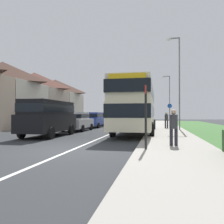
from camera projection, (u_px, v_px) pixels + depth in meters
ground_plane at (70, 151)px, 9.14m from camera, size 120.00×120.00×0.00m
lane_marking_centre at (110, 134)px, 16.99m from camera, size 0.14×60.00×0.01m
pavement_near_side at (170, 137)px, 14.20m from camera, size 3.20×68.00×0.12m
double_decker_bus at (136, 105)px, 17.53m from camera, size 2.80×11.19×3.70m
parked_van_black at (49, 115)px, 15.07m from camera, size 2.11×5.10×2.34m
parked_car_white at (77, 121)px, 20.09m from camera, size 1.91×4.07×1.63m
parked_car_blue at (94, 119)px, 25.32m from camera, size 1.90×4.48×1.67m
parked_car_grey at (105, 118)px, 30.81m from camera, size 2.01×4.30×1.70m
pedestrian_at_stop at (174, 126)px, 9.78m from camera, size 0.34×0.34×1.67m
pedestrian_walking_away at (166, 119)px, 22.41m from camera, size 0.34×0.34×1.67m
bus_stop_sign at (146, 112)px, 8.80m from camera, size 0.09×0.52×2.60m
cycle_route_sign at (170, 115)px, 22.71m from camera, size 0.44×0.08×2.52m
street_lamp_mid at (178, 78)px, 20.31m from camera, size 1.14×0.20×8.31m
street_lamp_far at (169, 96)px, 34.70m from camera, size 1.14×0.20×7.29m
house_terrace_far_side at (20, 97)px, 28.04m from camera, size 7.68×26.00×7.20m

